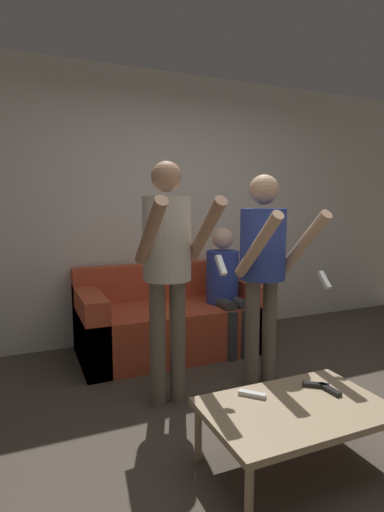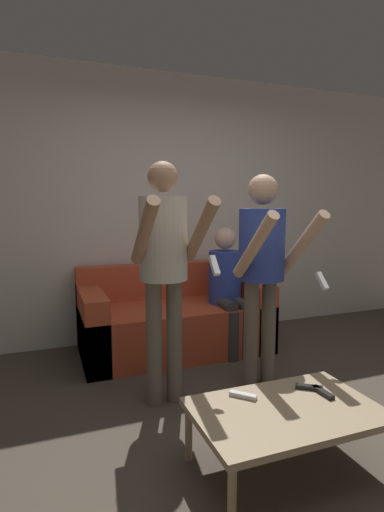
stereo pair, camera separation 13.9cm
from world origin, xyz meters
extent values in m
plane|color=#4C4238|center=(0.00, 0.00, 0.00)|extent=(14.00, 14.00, 0.00)
cube|color=silver|center=(0.00, 2.14, 1.35)|extent=(6.40, 0.06, 2.70)
cube|color=#C64C2D|center=(-0.13, 1.64, 0.22)|extent=(1.74, 0.86, 0.45)
cube|color=#C64C2D|center=(-0.13, 1.99, 0.62)|extent=(1.74, 0.16, 0.35)
cube|color=#C64C2D|center=(-0.90, 1.64, 0.32)|extent=(0.20, 0.86, 0.64)
cube|color=#C64C2D|center=(0.63, 1.64, 0.32)|extent=(0.20, 0.86, 0.64)
cylinder|color=#6B6051|center=(-0.59, 0.72, 0.44)|extent=(0.11, 0.11, 0.88)
cylinder|color=#6B6051|center=(-0.44, 0.72, 0.44)|extent=(0.11, 0.11, 0.88)
cylinder|color=beige|center=(-0.51, 0.72, 1.16)|extent=(0.33, 0.33, 0.56)
sphere|color=#A87A5B|center=(-0.51, 0.72, 1.57)|extent=(0.20, 0.20, 0.20)
cylinder|color=#A87A5B|center=(-0.70, 0.50, 1.22)|extent=(0.08, 0.49, 0.44)
cylinder|color=#A87A5B|center=(-0.33, 0.50, 1.22)|extent=(0.08, 0.49, 0.44)
cube|color=white|center=(-0.33, 0.28, 1.03)|extent=(0.04, 0.11, 0.12)
cylinder|color=#6B6051|center=(0.17, 0.72, 0.41)|extent=(0.11, 0.11, 0.83)
cylinder|color=#6B6051|center=(0.32, 0.72, 0.41)|extent=(0.11, 0.11, 0.83)
cylinder|color=#2D429E|center=(0.25, 0.72, 1.10)|extent=(0.34, 0.34, 0.53)
sphere|color=tan|center=(0.25, 0.72, 1.50)|extent=(0.22, 0.22, 0.22)
cylinder|color=tan|center=(0.06, 0.49, 1.11)|extent=(0.08, 0.51, 0.50)
cylinder|color=tan|center=(0.44, 0.49, 1.11)|extent=(0.08, 0.51, 0.50)
cube|color=white|center=(0.44, 0.26, 0.89)|extent=(0.04, 0.11, 0.11)
cylinder|color=#383838|center=(0.27, 1.23, 0.22)|extent=(0.11, 0.11, 0.45)
cylinder|color=#383838|center=(0.41, 1.23, 0.22)|extent=(0.11, 0.11, 0.45)
cylinder|color=#383838|center=(0.27, 1.39, 0.48)|extent=(0.11, 0.32, 0.11)
cylinder|color=#383838|center=(0.41, 1.39, 0.48)|extent=(0.11, 0.32, 0.11)
cylinder|color=#2D429E|center=(0.34, 1.55, 0.70)|extent=(0.31, 0.31, 0.50)
sphere|color=beige|center=(0.34, 1.55, 1.07)|extent=(0.20, 0.20, 0.20)
cube|color=tan|center=(-0.14, -0.22, 0.33)|extent=(0.96, 0.61, 0.04)
cylinder|color=tan|center=(-0.58, -0.48, 0.16)|extent=(0.04, 0.04, 0.31)
cylinder|color=tan|center=(-0.58, 0.04, 0.16)|extent=(0.04, 0.04, 0.31)
cylinder|color=tan|center=(0.30, 0.04, 0.16)|extent=(0.04, 0.04, 0.31)
cube|color=black|center=(0.13, -0.16, 0.36)|extent=(0.04, 0.15, 0.02)
cube|color=black|center=(0.10, -0.09, 0.36)|extent=(0.14, 0.12, 0.02)
cube|color=white|center=(-0.30, -0.04, 0.36)|extent=(0.13, 0.13, 0.02)
camera|label=1|loc=(-1.41, -1.81, 1.40)|focal=28.00mm
camera|label=2|loc=(-1.28, -1.86, 1.40)|focal=28.00mm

